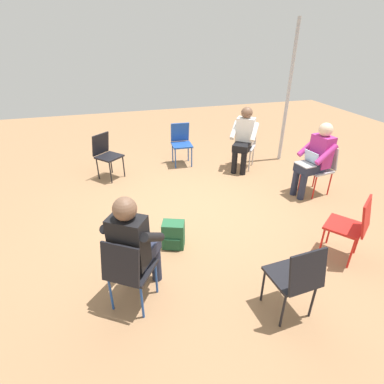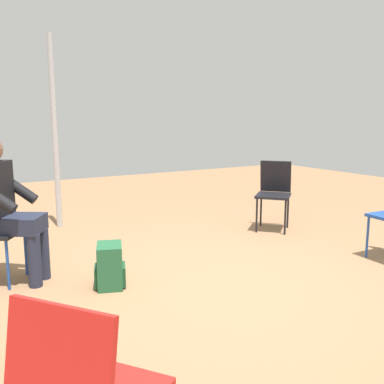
# 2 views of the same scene
# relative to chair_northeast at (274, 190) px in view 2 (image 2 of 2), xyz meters

# --- Properties ---
(ground_plane) EXTENTS (14.00, 14.00, 0.00)m
(ground_plane) POSITION_rel_chair_northeast_xyz_m (-1.66, -1.35, -0.50)
(ground_plane) COLOR #99704C
(chair_northeast) EXTENTS (0.59, 0.58, 0.85)m
(chair_northeast) POSITION_rel_chair_northeast_xyz_m (0.00, 0.00, 0.00)
(chair_northeast) COLOR black
(chair_northeast) RESTS_ON ground
(person_in_black) EXTENTS (0.63, 0.63, 1.24)m
(person_in_black) POSITION_rel_chair_northeast_xyz_m (-3.12, -0.20, 0.20)
(person_in_black) COLOR #23283D
(person_in_black) RESTS_ON ground
(backpack_near_laptop_user) EXTENTS (0.30, 0.33, 0.36)m
(backpack_near_laptop_user) POSITION_rel_chair_northeast_xyz_m (-2.42, -0.73, -0.34)
(backpack_near_laptop_user) COLOR #235B38
(backpack_near_laptop_user) RESTS_ON ground
(tent_pole_far) EXTENTS (0.07, 0.07, 2.38)m
(tent_pole_far) POSITION_rel_chair_northeast_xyz_m (-2.29, 1.48, 0.70)
(tent_pole_far) COLOR #B2B2B7
(tent_pole_far) RESTS_ON ground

